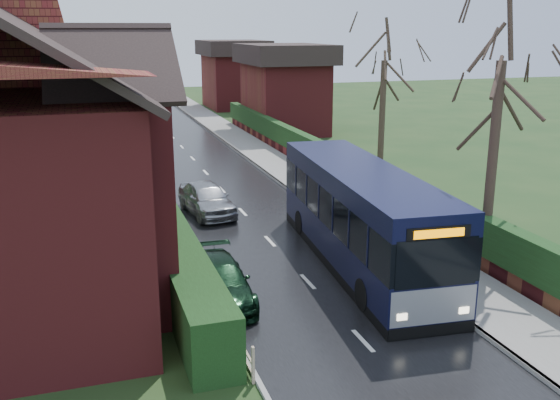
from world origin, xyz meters
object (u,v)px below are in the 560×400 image
object	(u,v)px
car_green	(219,281)
bus	(361,218)
car_silver	(207,198)
bus_stop_sign	(387,196)

from	to	relation	value
car_green	bus	bearing A→B (deg)	17.35
car_silver	car_green	bearing A→B (deg)	-106.04
bus	car_green	size ratio (longest dim) A/B	2.68
car_silver	bus_stop_sign	xyz separation A→B (m)	(5.50, -5.61, 1.09)
bus	car_silver	xyz separation A→B (m)	(-3.70, 7.31, -0.92)
bus	bus_stop_sign	distance (m)	2.49
car_silver	bus_stop_sign	world-z (taller)	bus_stop_sign
car_silver	car_green	size ratio (longest dim) A/B	1.00
car_silver	bus	bearing A→B (deg)	-70.08
bus	bus_stop_sign	world-z (taller)	bus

